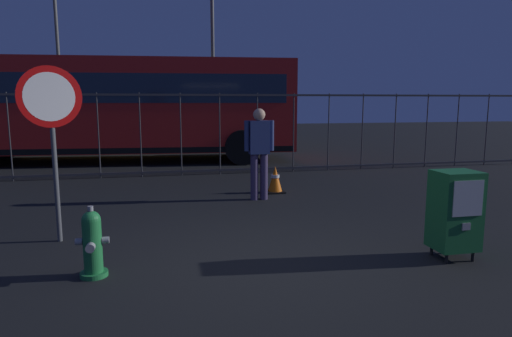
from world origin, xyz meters
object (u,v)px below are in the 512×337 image
traffic_cone (275,180)px  bus_far (89,104)px  stop_sign (51,117)px  street_light_near_right (212,21)px  street_light_near_left (57,36)px  fire_hydrant (92,244)px  newspaper_box_primary (455,210)px  bus_near (115,104)px  pedestrian (259,148)px

traffic_cone → bus_far: bearing=117.8°
stop_sign → street_light_near_right: (3.36, 11.44, 3.21)m
street_light_near_left → street_light_near_right: (6.08, -2.52, 0.39)m
fire_hydrant → street_light_near_right: street_light_near_right is taller
newspaper_box_primary → bus_near: 10.60m
pedestrian → bus_near: 6.79m
fire_hydrant → bus_near: bus_near is taller
fire_hydrant → stop_sign: size_ratio=0.33×
bus_near → street_light_near_right: (3.35, 3.55, 3.11)m
street_light_near_left → street_light_near_right: 6.59m
traffic_cone → street_light_near_left: size_ratio=0.07×
newspaper_box_primary → bus_near: bearing=115.7°
newspaper_box_primary → fire_hydrant: bearing=175.6°
traffic_cone → pedestrian: bearing=-129.4°
pedestrian → street_light_near_right: bearing=88.2°
stop_sign → traffic_cone: stop_sign is taller
fire_hydrant → pedestrian: pedestrian is taller
bus_near → street_light_near_right: size_ratio=1.26×
fire_hydrant → newspaper_box_primary: bearing=-4.4°
stop_sign → bus_near: size_ratio=0.21×
traffic_cone → bus_near: 6.65m
street_light_near_left → street_light_near_right: bearing=-22.5°
stop_sign → traffic_cone: bearing=34.5°
newspaper_box_primary → street_light_near_left: (-7.29, 15.57, 3.85)m
bus_near → fire_hydrant: bearing=-81.5°
stop_sign → street_light_near_left: bearing=101.0°
traffic_cone → street_light_near_left: 13.76m
traffic_cone → stop_sign: bearing=-145.5°
newspaper_box_primary → bus_far: 14.37m
pedestrian → bus_far: bus_far is taller
stop_sign → bus_far: (-1.27, 11.46, 0.11)m
street_light_near_right → bus_far: bearing=179.7°
traffic_cone → street_light_near_left: street_light_near_left is taller
stop_sign → newspaper_box_primary: bearing=-19.4°
newspaper_box_primary → stop_sign: (-4.57, 1.61, 1.03)m
newspaper_box_primary → street_light_near_right: 13.78m
pedestrian → bus_far: size_ratio=0.16×
fire_hydrant → traffic_cone: (2.91, 3.72, -0.09)m
traffic_cone → street_light_near_right: street_light_near_right is taller
pedestrian → traffic_cone: (0.45, 0.54, -0.69)m
newspaper_box_primary → stop_sign: bearing=160.6°
bus_near → street_light_near_left: bearing=119.0°
pedestrian → street_light_near_right: (0.30, 9.57, 3.87)m
newspaper_box_primary → street_light_near_left: bearing=115.1°
pedestrian → street_light_near_left: size_ratio=0.22×
fire_hydrant → stop_sign: stop_sign is taller
street_light_near_left → pedestrian: bearing=-64.5°
pedestrian → bus_near: (-3.05, 6.01, 0.76)m
pedestrian → stop_sign: bearing=-148.6°
pedestrian → street_light_near_right: 10.32m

